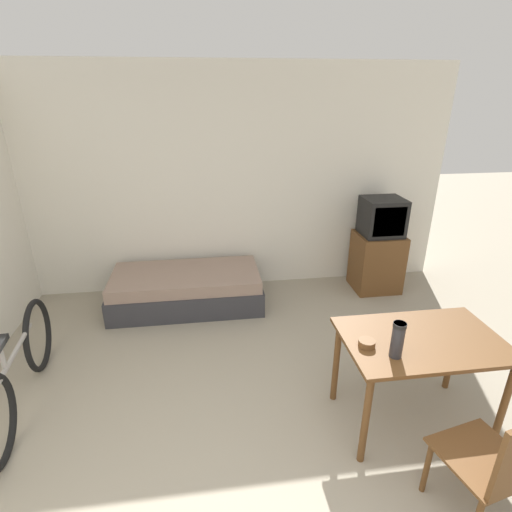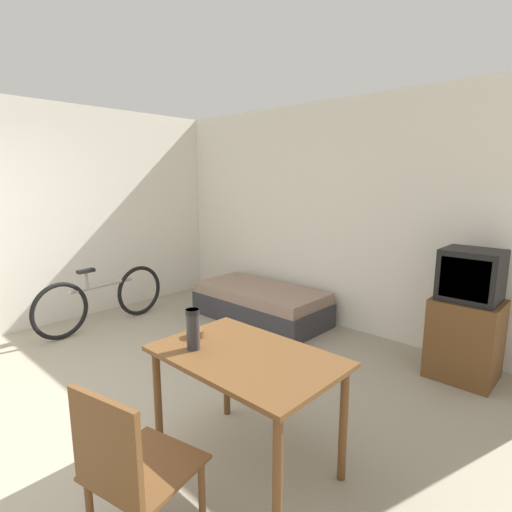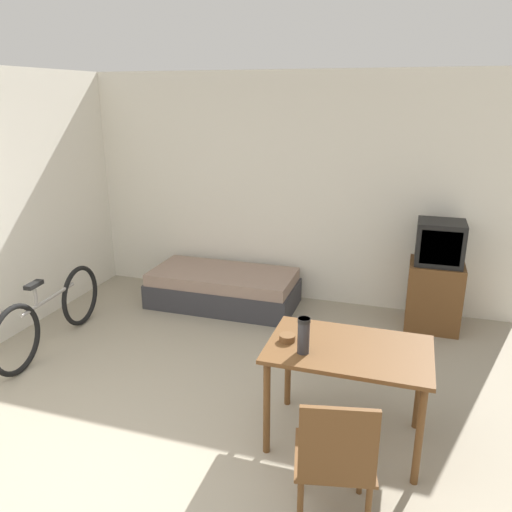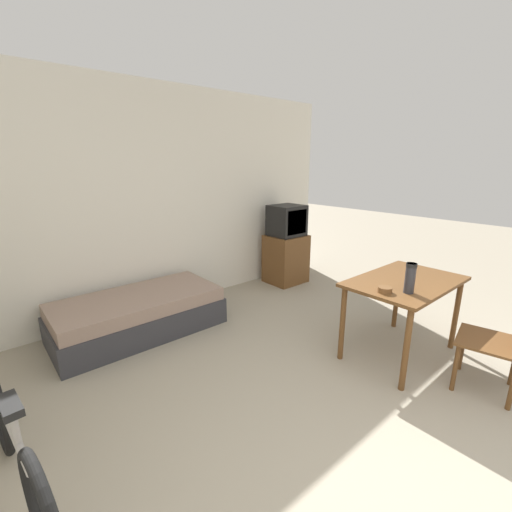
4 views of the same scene
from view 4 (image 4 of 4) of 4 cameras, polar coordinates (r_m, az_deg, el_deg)
wall_back at (r=4.34m, az=-17.00°, el=8.69°), size 5.61×0.06×2.70m
daybed at (r=3.98m, az=-18.94°, el=-9.15°), size 1.74×0.84×0.43m
tv at (r=5.23m, az=5.04°, el=1.51°), size 0.56×0.50×1.19m
dining_table at (r=3.49m, az=23.48°, el=-5.25°), size 1.13×0.73×0.76m
wooden_chair at (r=3.35m, az=36.40°, el=-10.76°), size 0.54×0.54×0.90m
bicycle at (r=2.43m, az=-35.11°, el=-25.05°), size 0.20×1.72×0.75m
thermos_flask at (r=3.10m, az=24.32°, el=-3.16°), size 0.09×0.09×0.26m
mate_bowl at (r=3.06m, az=20.68°, el=-5.28°), size 0.12×0.12×0.05m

